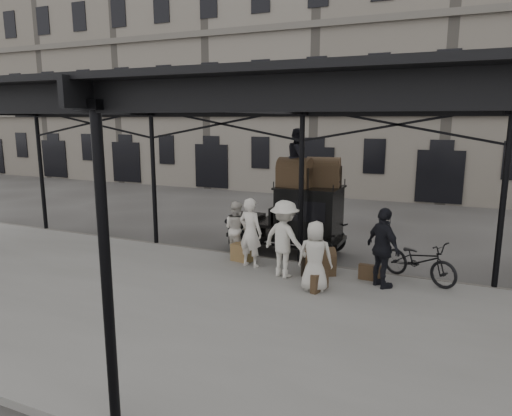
{
  "coord_description": "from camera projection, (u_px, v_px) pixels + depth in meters",
  "views": [
    {
      "loc": [
        3.94,
        -10.04,
        4.19
      ],
      "look_at": [
        -1.2,
        1.6,
        1.7
      ],
      "focal_mm": 32.0,
      "sensor_mm": 36.0,
      "label": 1
    }
  ],
  "objects": [
    {
      "name": "ground",
      "position": [
        274.0,
        290.0,
        11.38
      ],
      "size": [
        120.0,
        120.0,
        0.0
      ],
      "primitive_type": "plane",
      "color": "#383533",
      "rests_on": "ground"
    },
    {
      "name": "platform",
      "position": [
        239.0,
        318.0,
        9.57
      ],
      "size": [
        28.0,
        8.0,
        0.15
      ],
      "primitive_type": "cube",
      "color": "slate",
      "rests_on": "ground"
    },
    {
      "name": "canopy",
      "position": [
        244.0,
        98.0,
        8.95
      ],
      "size": [
        22.5,
        9.0,
        4.74
      ],
      "color": "black",
      "rests_on": "ground"
    },
    {
      "name": "building_frontage",
      "position": [
        390.0,
        69.0,
        26.19
      ],
      "size": [
        64.0,
        8.0,
        14.0
      ],
      "primitive_type": "cube",
      "color": "slate",
      "rests_on": "ground"
    },
    {
      "name": "taxi",
      "position": [
        299.0,
        217.0,
        14.12
      ],
      "size": [
        3.65,
        1.55,
        2.18
      ],
      "color": "black",
      "rests_on": "ground"
    },
    {
      "name": "porter_left",
      "position": [
        250.0,
        232.0,
        12.56
      ],
      "size": [
        0.77,
        0.58,
        1.93
      ],
      "primitive_type": "imported",
      "rotation": [
        0.0,
        0.0,
        2.97
      ],
      "color": "silver",
      "rests_on": "platform"
    },
    {
      "name": "porter_midleft",
      "position": [
        236.0,
        229.0,
        13.57
      ],
      "size": [
        0.97,
        0.87,
        1.65
      ],
      "primitive_type": "imported",
      "rotation": [
        0.0,
        0.0,
        2.78
      ],
      "color": "silver",
      "rests_on": "platform"
    },
    {
      "name": "porter_centre",
      "position": [
        315.0,
        256.0,
        10.8
      ],
      "size": [
        0.9,
        0.67,
        1.69
      ],
      "primitive_type": "imported",
      "rotation": [
        0.0,
        0.0,
        3.31
      ],
      "color": "#BCB7AC",
      "rests_on": "platform"
    },
    {
      "name": "porter_official",
      "position": [
        383.0,
        248.0,
        10.97
      ],
      "size": [
        1.16,
        1.16,
        1.97
      ],
      "primitive_type": "imported",
      "rotation": [
        0.0,
        0.0,
        2.36
      ],
      "color": "black",
      "rests_on": "platform"
    },
    {
      "name": "porter_right",
      "position": [
        285.0,
        239.0,
        11.73
      ],
      "size": [
        1.47,
        1.13,
        2.01
      ],
      "primitive_type": "imported",
      "rotation": [
        0.0,
        0.0,
        2.8
      ],
      "color": "beige",
      "rests_on": "platform"
    },
    {
      "name": "bicycle",
      "position": [
        419.0,
        260.0,
        11.48
      ],
      "size": [
        2.14,
        1.56,
        1.07
      ],
      "primitive_type": "imported",
      "rotation": [
        0.0,
        0.0,
        1.1
      ],
      "color": "black",
      "rests_on": "platform"
    },
    {
      "name": "porter_roof",
      "position": [
        298.0,
        158.0,
        13.69
      ],
      "size": [
        0.75,
        0.92,
        1.74
      ],
      "primitive_type": "imported",
      "rotation": [
        0.0,
        0.0,
        1.69
      ],
      "color": "black",
      "rests_on": "taxi"
    },
    {
      "name": "steamer_trunk_roof_near",
      "position": [
        295.0,
        175.0,
        13.67
      ],
      "size": [
        1.06,
        0.72,
        0.73
      ],
      "primitive_type": null,
      "rotation": [
        0.0,
        0.0,
        -0.11
      ],
      "color": "#463620",
      "rests_on": "taxi"
    },
    {
      "name": "steamer_trunk_roof_far",
      "position": [
        323.0,
        174.0,
        13.78
      ],
      "size": [
        1.09,
        0.76,
        0.74
      ],
      "primitive_type": null,
      "rotation": [
        0.0,
        0.0,
        0.16
      ],
      "color": "#463620",
      "rests_on": "taxi"
    },
    {
      "name": "steamer_trunk_platform",
      "position": [
        319.0,
        263.0,
        12.03
      ],
      "size": [
        0.96,
        0.85,
        0.6
      ],
      "primitive_type": null,
      "rotation": [
        0.0,
        0.0,
        0.52
      ],
      "color": "#463620",
      "rests_on": "platform"
    },
    {
      "name": "wicker_hamper",
      "position": [
        243.0,
        252.0,
        13.2
      ],
      "size": [
        0.67,
        0.55,
        0.5
      ],
      "primitive_type": "cube",
      "rotation": [
        0.0,
        0.0,
        -0.18
      ],
      "color": "#926943",
      "rests_on": "platform"
    },
    {
      "name": "suitcase_upright",
      "position": [
        320.0,
        282.0,
        10.87
      ],
      "size": [
        0.31,
        0.62,
        0.45
      ],
      "primitive_type": "cube",
      "rotation": [
        0.0,
        0.0,
        -0.28
      ],
      "color": "#463620",
      "rests_on": "platform"
    },
    {
      "name": "suitcase_flat",
      "position": [
        371.0,
        273.0,
        11.59
      ],
      "size": [
        0.6,
        0.17,
        0.4
      ],
      "primitive_type": "cube",
      "rotation": [
        0.0,
        0.0,
        -0.03
      ],
      "color": "#463620",
      "rests_on": "platform"
    }
  ]
}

